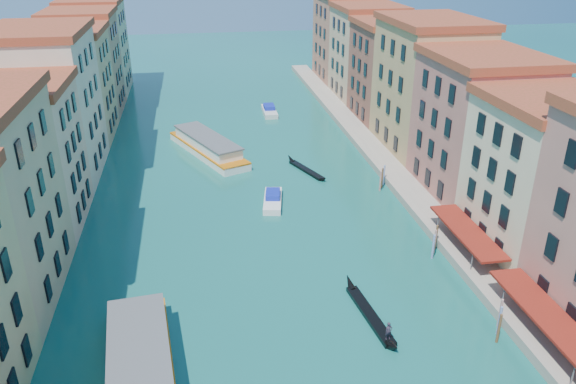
% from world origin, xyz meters
% --- Properties ---
extents(left_bank_palazzos, '(12.80, 128.40, 21.00)m').
position_xyz_m(left_bank_palazzos, '(-26.00, 64.68, 9.71)').
color(left_bank_palazzos, '#C9AF89').
rests_on(left_bank_palazzos, ground).
extents(right_bank_palazzos, '(12.80, 128.40, 21.00)m').
position_xyz_m(right_bank_palazzos, '(30.00, 65.00, 9.75)').
color(right_bank_palazzos, '#9D453D').
rests_on(right_bank_palazzos, ground).
extents(quay, '(4.00, 140.00, 1.00)m').
position_xyz_m(quay, '(22.00, 65.00, 0.50)').
color(quay, gray).
rests_on(quay, ground).
extents(restaurant_awnings, '(3.20, 44.55, 3.12)m').
position_xyz_m(restaurant_awnings, '(22.19, 23.00, 2.99)').
color(restaurant_awnings, maroon).
rests_on(restaurant_awnings, ground).
extents(mooring_poles_right, '(1.44, 54.24, 3.20)m').
position_xyz_m(mooring_poles_right, '(19.10, 28.80, 1.30)').
color(mooring_poles_right, brown).
rests_on(mooring_poles_right, ground).
extents(vaporetto_far, '(12.26, 20.21, 2.98)m').
position_xyz_m(vaporetto_far, '(-4.18, 75.43, 1.34)').
color(vaporetto_far, white).
rests_on(vaporetto_far, ground).
extents(gondola_fore, '(2.26, 11.77, 2.35)m').
position_xyz_m(gondola_fore, '(8.77, 30.22, 0.40)').
color(gondola_fore, black).
rests_on(gondola_fore, ground).
extents(gondola_far, '(4.75, 10.28, 1.53)m').
position_xyz_m(gondola_far, '(9.87, 65.76, 0.31)').
color(gondola_far, black).
rests_on(gondola_far, ground).
extents(motorboat_mid, '(3.46, 7.37, 1.47)m').
position_xyz_m(motorboat_mid, '(3.44, 55.59, 0.57)').
color(motorboat_mid, white).
rests_on(motorboat_mid, ground).
extents(motorboat_far, '(2.63, 7.91, 1.63)m').
position_xyz_m(motorboat_far, '(8.65, 96.05, 0.63)').
color(motorboat_far, silver).
rests_on(motorboat_far, ground).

